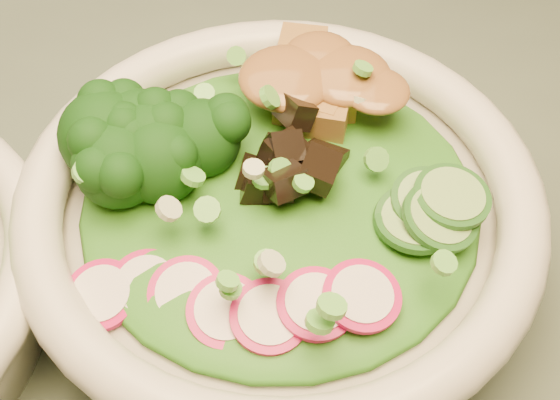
# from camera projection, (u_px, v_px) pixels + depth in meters

# --- Properties ---
(salad_bowl) EXTENTS (0.30, 0.30, 0.08)m
(salad_bowl) POSITION_uv_depth(u_px,v_px,m) (280.00, 223.00, 0.46)
(salad_bowl) COLOR silver
(salad_bowl) RESTS_ON dining_table
(lettuce_bed) EXTENTS (0.23, 0.23, 0.03)m
(lettuce_bed) POSITION_uv_depth(u_px,v_px,m) (280.00, 199.00, 0.45)
(lettuce_bed) COLOR #1D5512
(lettuce_bed) RESTS_ON salad_bowl
(broccoli_florets) EXTENTS (0.10, 0.09, 0.05)m
(broccoli_florets) POSITION_uv_depth(u_px,v_px,m) (159.00, 157.00, 0.44)
(broccoli_florets) COLOR black
(broccoli_florets) RESTS_ON salad_bowl
(radish_slices) EXTENTS (0.13, 0.05, 0.02)m
(radish_slices) POSITION_uv_depth(u_px,v_px,m) (250.00, 304.00, 0.40)
(radish_slices) COLOR #B70E4E
(radish_slices) RESTS_ON salad_bowl
(cucumber_slices) EXTENTS (0.08, 0.08, 0.04)m
(cucumber_slices) POSITION_uv_depth(u_px,v_px,m) (410.00, 211.00, 0.42)
(cucumber_slices) COLOR #8FBF6A
(cucumber_slices) RESTS_ON salad_bowl
(mushroom_heap) EXTENTS (0.08, 0.08, 0.05)m
(mushroom_heap) POSITION_uv_depth(u_px,v_px,m) (286.00, 162.00, 0.44)
(mushroom_heap) COLOR black
(mushroom_heap) RESTS_ON salad_bowl
(tofu_cubes) EXTENTS (0.11, 0.08, 0.04)m
(tofu_cubes) POSITION_uv_depth(u_px,v_px,m) (312.00, 98.00, 0.48)
(tofu_cubes) COLOR olive
(tofu_cubes) RESTS_ON salad_bowl
(peanut_sauce) EXTENTS (0.08, 0.06, 0.02)m
(peanut_sauce) POSITION_uv_depth(u_px,v_px,m) (313.00, 80.00, 0.47)
(peanut_sauce) COLOR brown
(peanut_sauce) RESTS_ON tofu_cubes
(scallion_garnish) EXTENTS (0.22, 0.22, 0.03)m
(scallion_garnish) POSITION_uv_depth(u_px,v_px,m) (280.00, 167.00, 0.43)
(scallion_garnish) COLOR #5FB841
(scallion_garnish) RESTS_ON salad_bowl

